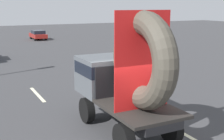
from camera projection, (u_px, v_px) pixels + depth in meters
ground_plane at (136, 137)px, 10.00m from camera, size 120.00×120.00×0.00m
flatbed_truck at (125, 75)px, 10.12m from camera, size 2.02×4.73×4.11m
lane_dash_left_far at (37, 94)px, 14.74m from camera, size 0.16×2.70×0.01m
lane_dash_right_far at (100, 87)px, 16.06m from camera, size 0.16×2.49×0.01m
oncoming_car at (38, 35)px, 38.27m from camera, size 1.54×3.59×1.17m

